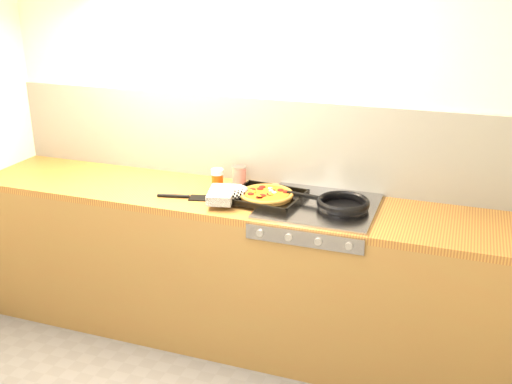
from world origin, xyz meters
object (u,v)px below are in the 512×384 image
at_px(frying_pan, 342,204).
at_px(tomato_can, 239,176).
at_px(pizza_on_tray, 254,195).
at_px(juice_glass, 217,179).

bearing_deg(frying_pan, tomato_can, 163.09).
xyz_separation_m(pizza_on_tray, juice_glass, (-0.27, 0.12, 0.02)).
distance_m(pizza_on_tray, juice_glass, 0.30).
bearing_deg(juice_glass, pizza_on_tray, -24.72).
bearing_deg(frying_pan, pizza_on_tray, -177.17).
xyz_separation_m(pizza_on_tray, tomato_can, (-0.17, 0.22, 0.02)).
bearing_deg(tomato_can, juice_glass, -134.95).
height_order(frying_pan, tomato_can, tomato_can).
bearing_deg(pizza_on_tray, frying_pan, 2.83).
relative_size(frying_pan, juice_glass, 4.02).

